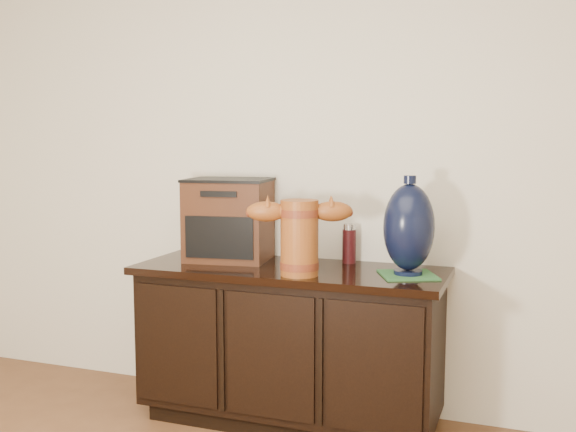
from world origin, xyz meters
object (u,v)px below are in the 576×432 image
at_px(terracotta_vessel, 299,233).
at_px(spray_can, 349,244).
at_px(lamp_base, 409,228).
at_px(tv_radio, 229,219).
at_px(sideboard, 290,343).

bearing_deg(terracotta_vessel, spray_can, 49.16).
distance_m(terracotta_vessel, spray_can, 0.40).
height_order(terracotta_vessel, lamp_base, lamp_base).
bearing_deg(tv_radio, spray_can, 3.82).
bearing_deg(terracotta_vessel, tv_radio, 130.82).
xyz_separation_m(tv_radio, spray_can, (0.59, 0.12, -0.11)).
bearing_deg(lamp_base, tv_radio, 174.64).
height_order(terracotta_vessel, tv_radio, tv_radio).
height_order(sideboard, lamp_base, lamp_base).
distance_m(terracotta_vessel, lamp_base, 0.48).
height_order(tv_radio, lamp_base, lamp_base).
height_order(sideboard, tv_radio, tv_radio).
relative_size(sideboard, spray_can, 7.61).
xyz_separation_m(sideboard, lamp_base, (0.56, -0.00, 0.58)).
bearing_deg(spray_can, lamp_base, -32.42).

